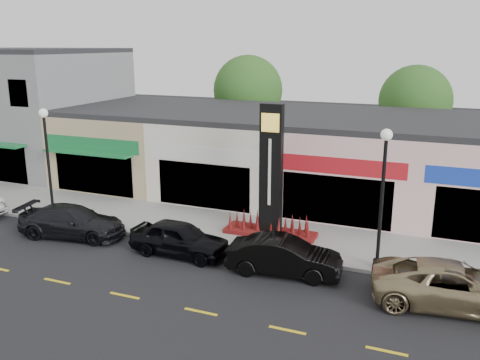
{
  "coord_description": "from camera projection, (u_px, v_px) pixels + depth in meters",
  "views": [
    {
      "loc": [
        9.87,
        -16.57,
        8.65
      ],
      "look_at": [
        1.59,
        4.0,
        2.66
      ],
      "focal_mm": 38.0,
      "sensor_mm": 36.0,
      "label": 1
    }
  ],
  "objects": [
    {
      "name": "ground",
      "position": [
        167.0,
        263.0,
        20.66
      ],
      "size": [
        120.0,
        120.0,
        0.0
      ],
      "primitive_type": "plane",
      "color": "black",
      "rests_on": "ground"
    },
    {
      "name": "sidewalk",
      "position": [
        212.0,
        227.0,
        24.53
      ],
      "size": [
        52.0,
        4.3,
        0.15
      ],
      "primitive_type": "cube",
      "color": "gray",
      "rests_on": "ground"
    },
    {
      "name": "curb",
      "position": [
        191.0,
        243.0,
        22.52
      ],
      "size": [
        52.0,
        0.2,
        0.15
      ],
      "primitive_type": "cube",
      "color": "gray",
      "rests_on": "ground"
    },
    {
      "name": "building_grey_2story",
      "position": [
        25.0,
        108.0,
        36.34
      ],
      "size": [
        12.0,
        10.95,
        8.3
      ],
      "color": "slate",
      "rests_on": "ground"
    },
    {
      "name": "shop_beige",
      "position": [
        140.0,
        141.0,
        33.36
      ],
      "size": [
        7.0,
        10.85,
        4.8
      ],
      "color": "tan",
      "rests_on": "ground"
    },
    {
      "name": "shop_cream",
      "position": [
        239.0,
        149.0,
        30.85
      ],
      "size": [
        7.0,
        10.01,
        4.8
      ],
      "color": "silver",
      "rests_on": "ground"
    },
    {
      "name": "shop_pink_w",
      "position": [
        355.0,
        159.0,
        28.32
      ],
      "size": [
        7.0,
        10.01,
        4.8
      ],
      "color": "#D5A6A2",
      "rests_on": "ground"
    },
    {
      "name": "tree_rear_west",
      "position": [
        248.0,
        90.0,
        38.2
      ],
      "size": [
        5.2,
        5.2,
        7.83
      ],
      "color": "#382619",
      "rests_on": "ground"
    },
    {
      "name": "tree_rear_mid",
      "position": [
        415.0,
        101.0,
        33.97
      ],
      "size": [
        4.8,
        4.8,
        7.29
      ],
      "color": "#382619",
      "rests_on": "ground"
    },
    {
      "name": "lamp_west_near",
      "position": [
        47.0,
        152.0,
        24.87
      ],
      "size": [
        0.44,
        0.44,
        5.47
      ],
      "color": "black",
      "rests_on": "sidewalk"
    },
    {
      "name": "lamp_east_near",
      "position": [
        383.0,
        185.0,
        19.11
      ],
      "size": [
        0.44,
        0.44,
        5.47
      ],
      "color": "black",
      "rests_on": "sidewalk"
    },
    {
      "name": "pylon_sign",
      "position": [
        271.0,
        190.0,
        22.74
      ],
      "size": [
        4.2,
        1.3,
        6.0
      ],
      "color": "#5E1011",
      "rests_on": "sidewalk"
    },
    {
      "name": "car_dark_sedan",
      "position": [
        72.0,
        222.0,
        23.33
      ],
      "size": [
        2.76,
        5.2,
        1.43
      ],
      "primitive_type": "imported",
      "rotation": [
        0.0,
        0.0,
        1.73
      ],
      "color": "black",
      "rests_on": "ground"
    },
    {
      "name": "car_black_sedan",
      "position": [
        179.0,
        238.0,
        21.29
      ],
      "size": [
        1.82,
        4.31,
        1.46
      ],
      "primitive_type": "imported",
      "rotation": [
        0.0,
        0.0,
        1.55
      ],
      "color": "black",
      "rests_on": "ground"
    },
    {
      "name": "car_black_conv",
      "position": [
        284.0,
        256.0,
        19.51
      ],
      "size": [
        1.93,
        4.5,
        1.44
      ],
      "primitive_type": "imported",
      "rotation": [
        0.0,
        0.0,
        1.66
      ],
      "color": "black",
      "rests_on": "ground"
    },
    {
      "name": "car_gold_suv",
      "position": [
        454.0,
        286.0,
        17.09
      ],
      "size": [
        3.1,
        5.67,
        1.51
      ],
      "primitive_type": "imported",
      "rotation": [
        0.0,
        0.0,
        1.69
      ],
      "color": "#998661",
      "rests_on": "ground"
    }
  ]
}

